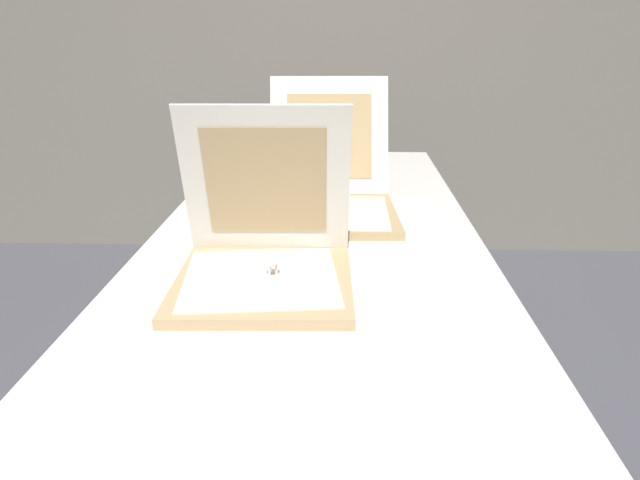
{
  "coord_description": "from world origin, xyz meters",
  "views": [
    {
      "loc": [
        0.07,
        -0.79,
        1.26
      ],
      "look_at": [
        0.02,
        0.44,
        0.81
      ],
      "focal_mm": 33.18,
      "sensor_mm": 36.0,
      "label": 1
    }
  ],
  "objects_px": {
    "cup_white_mid": "(201,216)",
    "cup_white_far": "(253,188)",
    "pizza_box_front": "(264,259)",
    "table": "(315,258)",
    "pizza_box_middle": "(331,195)"
  },
  "relations": [
    {
      "from": "table",
      "to": "pizza_box_front",
      "type": "height_order",
      "value": "pizza_box_front"
    },
    {
      "from": "pizza_box_middle",
      "to": "cup_white_far",
      "type": "bearing_deg",
      "value": 143.0
    },
    {
      "from": "pizza_box_front",
      "to": "cup_white_mid",
      "type": "relative_size",
      "value": 6.31
    },
    {
      "from": "cup_white_mid",
      "to": "cup_white_far",
      "type": "height_order",
      "value": "same"
    },
    {
      "from": "pizza_box_front",
      "to": "pizza_box_middle",
      "type": "height_order",
      "value": "pizza_box_front"
    },
    {
      "from": "table",
      "to": "pizza_box_front",
      "type": "relative_size",
      "value": 5.89
    },
    {
      "from": "pizza_box_front",
      "to": "cup_white_far",
      "type": "xyz_separation_m",
      "value": [
        -0.12,
        0.66,
        -0.03
      ]
    },
    {
      "from": "pizza_box_middle",
      "to": "cup_white_mid",
      "type": "height_order",
      "value": "pizza_box_middle"
    },
    {
      "from": "table",
      "to": "pizza_box_front",
      "type": "bearing_deg",
      "value": -108.93
    },
    {
      "from": "pizza_box_front",
      "to": "cup_white_far",
      "type": "distance_m",
      "value": 0.67
    },
    {
      "from": "cup_white_mid",
      "to": "pizza_box_front",
      "type": "bearing_deg",
      "value": -59.11
    },
    {
      "from": "pizza_box_front",
      "to": "pizza_box_middle",
      "type": "xyz_separation_m",
      "value": [
        0.13,
        0.49,
        -0.0
      ]
    },
    {
      "from": "table",
      "to": "cup_white_far",
      "type": "height_order",
      "value": "cup_white_far"
    },
    {
      "from": "table",
      "to": "cup_white_far",
      "type": "xyz_separation_m",
      "value": [
        -0.21,
        0.39,
        0.08
      ]
    },
    {
      "from": "table",
      "to": "cup_white_far",
      "type": "bearing_deg",
      "value": 118.54
    }
  ]
}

